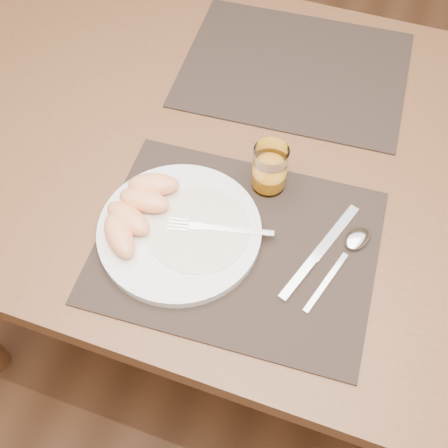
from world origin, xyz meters
TOP-DOWN VIEW (x-y plane):
  - ground at (0.00, 0.00)m, footprint 5.00×5.00m
  - table at (0.00, 0.00)m, footprint 1.40×0.90m
  - placemat_near at (0.02, -0.22)m, footprint 0.47×0.37m
  - placemat_far at (-0.00, 0.22)m, footprint 0.47×0.38m
  - plate at (-0.07, -0.23)m, footprint 0.27×0.27m
  - plate_dressing at (-0.04, -0.22)m, footprint 0.17×0.17m
  - fork at (-0.02, -0.21)m, footprint 0.17×0.06m
  - knife at (0.15, -0.20)m, footprint 0.08×0.21m
  - spoon at (0.20, -0.16)m, footprint 0.08×0.19m
  - juice_glass at (0.04, -0.08)m, footprint 0.06×0.06m
  - grapefruit_wedges at (-0.15, -0.23)m, footprint 0.11×0.19m

SIDE VIEW (x-z plane):
  - ground at x=0.00m, z-range 0.00..0.00m
  - table at x=0.00m, z-range 0.29..1.04m
  - placemat_near at x=0.02m, z-range 0.75..0.75m
  - placemat_far at x=0.00m, z-range 0.75..0.75m
  - knife at x=0.15m, z-range 0.75..0.76m
  - spoon at x=0.20m, z-range 0.75..0.77m
  - plate at x=-0.07m, z-range 0.75..0.77m
  - plate_dressing at x=-0.04m, z-range 0.77..0.77m
  - fork at x=-0.02m, z-range 0.77..0.77m
  - grapefruit_wedges at x=-0.15m, z-range 0.77..0.80m
  - juice_glass at x=0.04m, z-range 0.75..0.84m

